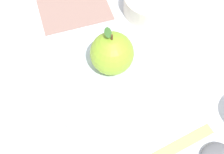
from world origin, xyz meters
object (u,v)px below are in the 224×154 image
(dinner_plate, at_px, (112,80))
(side_bowl, at_px, (151,2))
(linen_napkin, at_px, (75,9))
(apple, at_px, (110,54))

(dinner_plate, bearing_deg, side_bowl, -63.73)
(dinner_plate, bearing_deg, linen_napkin, -15.91)
(apple, xyz_separation_m, linen_napkin, (0.17, -0.04, -0.06))
(apple, xyz_separation_m, side_bowl, (0.07, -0.16, -0.03))
(side_bowl, distance_m, linen_napkin, 0.16)
(apple, distance_m, linen_napkin, 0.18)
(dinner_plate, distance_m, linen_napkin, 0.20)
(dinner_plate, height_order, side_bowl, side_bowl)
(dinner_plate, xyz_separation_m, apple, (0.02, -0.01, 0.05))
(side_bowl, bearing_deg, linen_napkin, 49.70)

